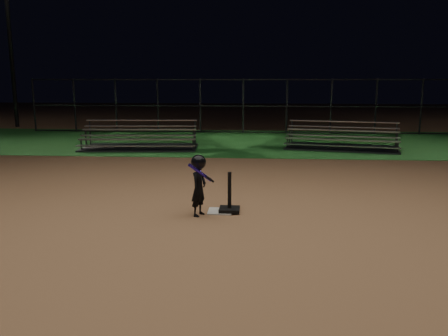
% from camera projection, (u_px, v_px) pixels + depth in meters
% --- Properties ---
extents(ground, '(80.00, 80.00, 0.00)m').
position_uv_depth(ground, '(220.00, 212.00, 8.63)').
color(ground, '#936542').
rests_on(ground, ground).
extents(grass_strip, '(60.00, 8.00, 0.01)m').
position_uv_depth(grass_strip, '(241.00, 141.00, 18.42)').
color(grass_strip, '#1A511C').
rests_on(grass_strip, ground).
extents(home_plate, '(0.45, 0.45, 0.02)m').
position_uv_depth(home_plate, '(220.00, 211.00, 8.63)').
color(home_plate, beige).
rests_on(home_plate, ground).
extents(batting_tee, '(0.38, 0.38, 0.74)m').
position_uv_depth(batting_tee, '(229.00, 204.00, 8.59)').
color(batting_tee, black).
rests_on(batting_tee, home_plate).
extents(child_batter, '(0.47, 0.58, 1.13)m').
position_uv_depth(child_batter, '(199.00, 184.00, 8.29)').
color(child_batter, black).
rests_on(child_batter, ground).
extents(bleacher_left, '(4.21, 2.28, 1.00)m').
position_uv_depth(bleacher_left, '(140.00, 143.00, 16.50)').
color(bleacher_left, '#B4B4B9').
rests_on(bleacher_left, ground).
extents(bleacher_right, '(4.22, 2.68, 0.96)m').
position_uv_depth(bleacher_right, '(341.00, 143.00, 16.46)').
color(bleacher_right, silver).
rests_on(bleacher_right, ground).
extents(backstop_fence, '(20.08, 0.08, 2.50)m').
position_uv_depth(backstop_fence, '(243.00, 106.00, 21.12)').
color(backstop_fence, '#38383D').
rests_on(backstop_fence, ground).
extents(light_pole_left, '(0.90, 0.53, 8.30)m').
position_uv_depth(light_pole_left, '(9.00, 30.00, 23.20)').
color(light_pole_left, '#2D2D30').
rests_on(light_pole_left, ground).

